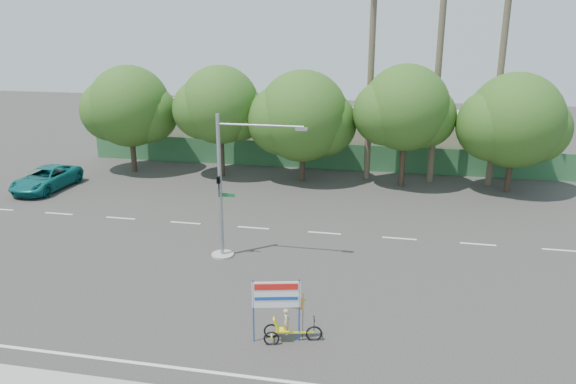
# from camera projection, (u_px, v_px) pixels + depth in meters

# --- Properties ---
(ground) EXTENTS (120.00, 120.00, 0.00)m
(ground) POSITION_uv_depth(u_px,v_px,m) (251.00, 298.00, 23.37)
(ground) COLOR #33302D
(ground) RESTS_ON ground
(fence) EXTENTS (38.00, 0.08, 2.00)m
(fence) POSITION_uv_depth(u_px,v_px,m) (323.00, 156.00, 43.20)
(fence) COLOR #336B3D
(fence) RESTS_ON ground
(building_left) EXTENTS (12.00, 8.00, 4.00)m
(building_left) POSITION_uv_depth(u_px,v_px,m) (217.00, 128.00, 49.01)
(building_left) COLOR #BAB294
(building_left) RESTS_ON ground
(building_right) EXTENTS (14.00, 8.00, 3.60)m
(building_right) POSITION_uv_depth(u_px,v_px,m) (428.00, 138.00, 45.67)
(building_right) COLOR #BAB294
(building_right) RESTS_ON ground
(tree_far_left) EXTENTS (7.14, 6.00, 7.96)m
(tree_far_left) POSITION_uv_depth(u_px,v_px,m) (129.00, 109.00, 41.46)
(tree_far_left) COLOR #473828
(tree_far_left) RESTS_ON ground
(tree_left) EXTENTS (6.66, 5.60, 8.07)m
(tree_left) POSITION_uv_depth(u_px,v_px,m) (219.00, 108.00, 40.05)
(tree_left) COLOR #473828
(tree_left) RESTS_ON ground
(tree_center) EXTENTS (7.62, 6.40, 7.85)m
(tree_center) POSITION_uv_depth(u_px,v_px,m) (302.00, 119.00, 39.10)
(tree_center) COLOR #473828
(tree_center) RESTS_ON ground
(tree_right) EXTENTS (6.90, 5.80, 8.36)m
(tree_right) POSITION_uv_depth(u_px,v_px,m) (405.00, 111.00, 37.54)
(tree_right) COLOR #473828
(tree_right) RESTS_ON ground
(tree_far_right) EXTENTS (7.38, 6.20, 7.94)m
(tree_far_right) POSITION_uv_depth(u_px,v_px,m) (514.00, 123.00, 36.40)
(tree_far_right) COLOR #473828
(tree_far_right) RESTS_ON ground
(palm_tall) EXTENTS (3.73, 3.79, 17.45)m
(palm_tall) POSITION_uv_depth(u_px,v_px,m) (441.00, 29.00, 37.01)
(palm_tall) COLOR #70604C
(palm_tall) RESTS_ON ground
(palm_mid) EXTENTS (3.73, 3.79, 15.45)m
(palm_mid) POSITION_uv_depth(u_px,v_px,m) (503.00, 47.00, 36.57)
(palm_mid) COLOR #70604C
(palm_mid) RESTS_ON ground
(palm_short) EXTENTS (3.73, 3.79, 14.45)m
(palm_short) POSITION_uv_depth(u_px,v_px,m) (372.00, 53.00, 38.34)
(palm_short) COLOR #70604C
(palm_short) RESTS_ON ground
(traffic_signal) EXTENTS (4.72, 1.10, 7.00)m
(traffic_signal) POSITION_uv_depth(u_px,v_px,m) (227.00, 200.00, 26.65)
(traffic_signal) COLOR gray
(traffic_signal) RESTS_ON ground
(trike_billboard) EXTENTS (2.47, 0.89, 2.48)m
(trike_billboard) POSITION_uv_depth(u_px,v_px,m) (283.00, 316.00, 20.01)
(trike_billboard) COLOR black
(trike_billboard) RESTS_ON ground
(pickup_truck) EXTENTS (2.76, 5.60, 1.53)m
(pickup_truck) POSITION_uv_depth(u_px,v_px,m) (46.00, 179.00, 38.05)
(pickup_truck) COLOR #0E6464
(pickup_truck) RESTS_ON ground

